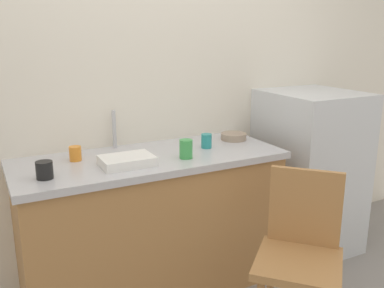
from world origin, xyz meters
TOP-DOWN VIEW (x-y plane):
  - back_wall at (0.00, 1.00)m, footprint 4.80×0.10m
  - cabinet_base at (-0.12, 0.65)m, footprint 1.52×0.60m
  - countertop at (-0.12, 0.65)m, footprint 1.56×0.64m
  - faucet at (-0.25, 0.90)m, footprint 0.02×0.02m
  - refrigerator at (1.10, 0.63)m, footprint 0.60×0.64m
  - chair at (0.35, -0.14)m, footprint 0.57×0.57m
  - dish_tray at (-0.30, 0.53)m, footprint 0.28×0.20m
  - terracotta_bowl at (0.52, 0.74)m, footprint 0.17×0.17m
  - cup_teal at (0.26, 0.64)m, footprint 0.07×0.07m
  - cup_green at (0.05, 0.50)m, footprint 0.08×0.08m
  - cup_orange at (-0.52, 0.75)m, footprint 0.07×0.07m
  - cup_black at (-0.72, 0.51)m, footprint 0.08×0.08m

SIDE VIEW (x-z plane):
  - cabinet_base at x=-0.12m, z-range 0.00..0.81m
  - chair at x=0.35m, z-range 0.05..0.94m
  - refrigerator at x=1.10m, z-range 0.00..1.15m
  - countertop at x=-0.12m, z-range 0.81..0.85m
  - terracotta_bowl at x=0.52m, z-range 0.85..0.90m
  - dish_tray at x=-0.30m, z-range 0.85..0.90m
  - cup_orange at x=-0.52m, z-range 0.85..0.93m
  - cup_black at x=-0.72m, z-range 0.85..0.94m
  - cup_teal at x=0.26m, z-range 0.85..0.94m
  - cup_green at x=0.05m, z-range 0.85..0.96m
  - faucet at x=-0.25m, z-range 0.85..1.09m
  - back_wall at x=0.00m, z-range 0.00..2.49m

